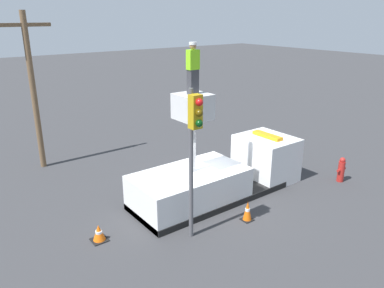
# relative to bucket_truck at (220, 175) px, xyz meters

# --- Properties ---
(ground_plane) EXTENTS (120.00, 120.00, 0.00)m
(ground_plane) POSITION_rel_bucket_truck_xyz_m (-0.50, 0.00, -0.83)
(ground_plane) COLOR #38383A
(bucket_truck) EXTENTS (7.34, 2.43, 4.27)m
(bucket_truck) POSITION_rel_bucket_truck_xyz_m (0.00, 0.00, 0.00)
(bucket_truck) COLOR black
(bucket_truck) RESTS_ON ground
(worker) EXTENTS (0.40, 0.26, 1.75)m
(worker) POSITION_rel_bucket_truck_xyz_m (-1.34, 0.00, 4.32)
(worker) COLOR #38383D
(worker) RESTS_ON bucket_truck
(traffic_light_pole) EXTENTS (0.34, 0.57, 4.89)m
(traffic_light_pole) POSITION_rel_bucket_truck_xyz_m (-2.72, -1.87, 2.64)
(traffic_light_pole) COLOR #515156
(traffic_light_pole) RESTS_ON ground
(fire_hydrant) EXTENTS (0.52, 0.28, 1.11)m
(fire_hydrant) POSITION_rel_bucket_truck_xyz_m (5.02, -2.22, -0.29)
(fire_hydrant) COLOR #B2231E
(fire_hydrant) RESTS_ON ground
(traffic_cone_rear) EXTENTS (0.50, 0.50, 0.56)m
(traffic_cone_rear) POSITION_rel_bucket_truck_xyz_m (-5.24, -0.17, -0.57)
(traffic_cone_rear) COLOR black
(traffic_cone_rear) RESTS_ON ground
(traffic_cone_curbside) EXTENTS (0.39, 0.39, 0.75)m
(traffic_cone_curbside) POSITION_rel_bucket_truck_xyz_m (-0.54, -2.12, -0.48)
(traffic_cone_curbside) COLOR black
(traffic_cone_curbside) RESTS_ON ground
(utility_pole) EXTENTS (2.20, 0.26, 7.07)m
(utility_pole) POSITION_rel_bucket_truck_xyz_m (-4.80, 7.30, 3.01)
(utility_pole) COLOR brown
(utility_pole) RESTS_ON ground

